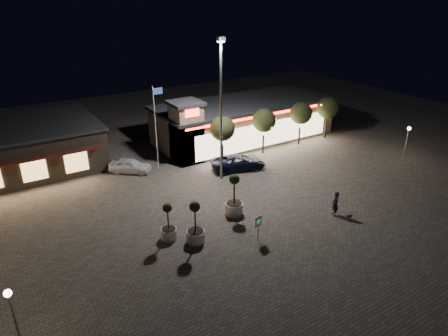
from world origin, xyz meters
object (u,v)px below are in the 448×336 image
white_sedan (130,166)px  planter_left (169,228)px  planter_mid (195,230)px  valet_sign (258,223)px  pickup_truck (238,162)px  pedestrian (335,204)px

white_sedan → planter_left: planter_left is taller
white_sedan → planter_mid: bearing=-141.1°
planter_left → valet_sign: planter_left is taller
pickup_truck → pedestrian: bearing=-156.3°
white_sedan → planter_left: size_ratio=1.46×
white_sedan → pedestrian: (10.43, -15.78, 0.29)m
pedestrian → valet_sign: size_ratio=1.07×
planter_mid → valet_sign: planter_mid is taller
planter_left → planter_mid: (1.37, -1.34, 0.11)m
pickup_truck → planter_mid: size_ratio=1.68×
pickup_truck → planter_left: planter_left is taller
pickup_truck → pedestrian: size_ratio=2.68×
white_sedan → pickup_truck: bearing=-78.3°
pedestrian → planter_mid: size_ratio=0.63×
planter_mid → pickup_truck: bearing=42.7°
valet_sign → pickup_truck: bearing=62.6°
pedestrian → planter_left: size_ratio=0.71×
pickup_truck → valet_sign: bearing=168.9°
planter_mid → pedestrian: bearing=-13.2°
planter_left → pickup_truck: bearing=34.1°
pickup_truck → planter_mid: bearing=149.0°
pedestrian → planter_mid: bearing=-78.2°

